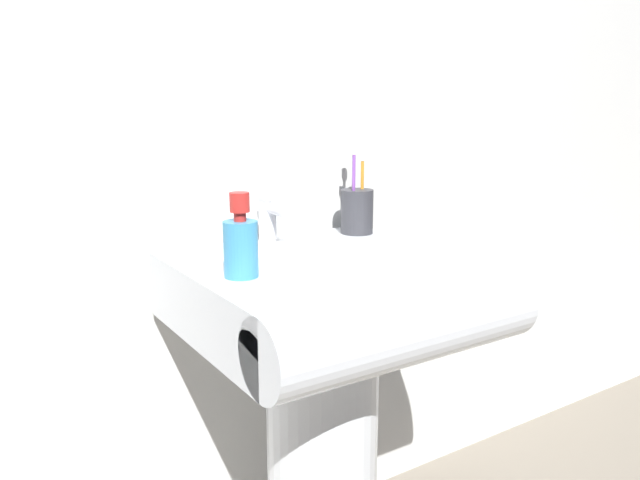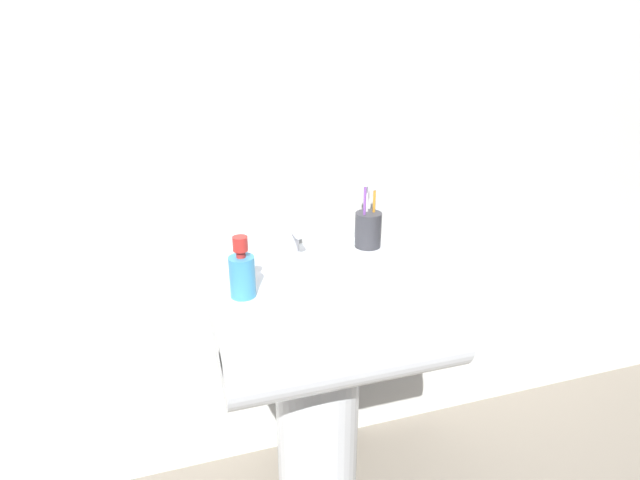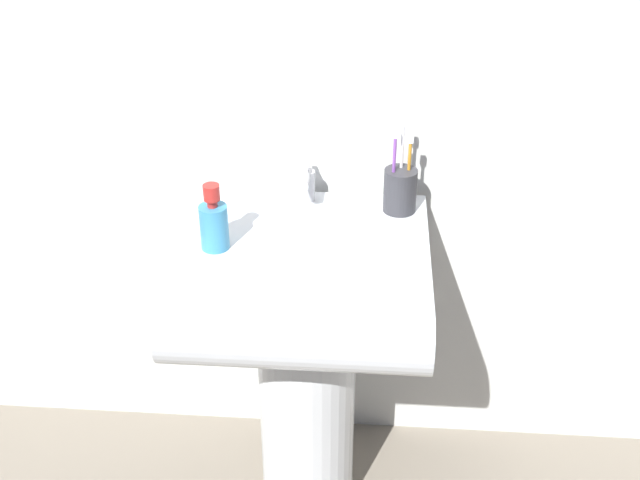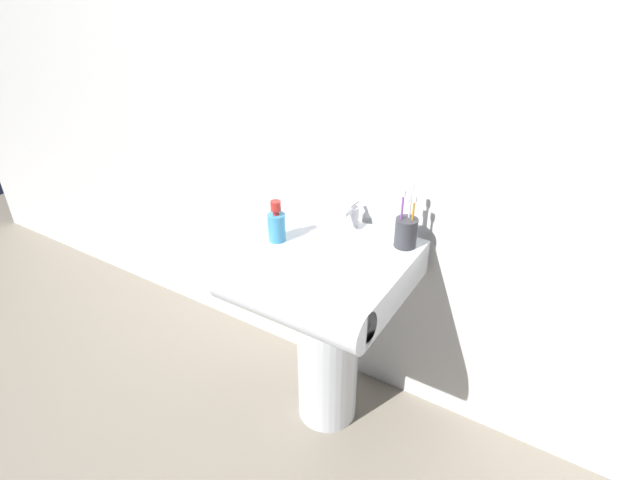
% 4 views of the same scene
% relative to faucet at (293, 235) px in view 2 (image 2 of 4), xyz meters
% --- Properties ---
extents(wall_back, '(5.00, 0.05, 2.40)m').
position_rel_faucet_xyz_m(wall_back, '(0.01, 0.10, 0.44)').
color(wall_back, silver).
rests_on(wall_back, ground).
extents(sink_pedestal, '(0.22, 0.22, 0.59)m').
position_rel_faucet_xyz_m(sink_pedestal, '(0.01, -0.17, -0.47)').
color(sink_pedestal, white).
rests_on(sink_pedestal, ground).
extents(sink_basin, '(0.50, 0.51, 0.12)m').
position_rel_faucet_xyz_m(sink_basin, '(0.01, -0.22, -0.11)').
color(sink_basin, white).
rests_on(sink_basin, sink_pedestal).
extents(faucet, '(0.04, 0.10, 0.09)m').
position_rel_faucet_xyz_m(faucet, '(0.00, 0.00, 0.00)').
color(faucet, silver).
rests_on(faucet, sink_basin).
extents(toothbrush_cup, '(0.07, 0.07, 0.21)m').
position_rel_faucet_xyz_m(toothbrush_cup, '(0.20, -0.02, 0.00)').
color(toothbrush_cup, '#38383D').
rests_on(toothbrush_cup, sink_basin).
extents(soap_bottle, '(0.06, 0.06, 0.14)m').
position_rel_faucet_xyz_m(soap_bottle, '(-0.16, -0.20, 0.01)').
color(soap_bottle, '#3F99CC').
rests_on(soap_bottle, sink_basin).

